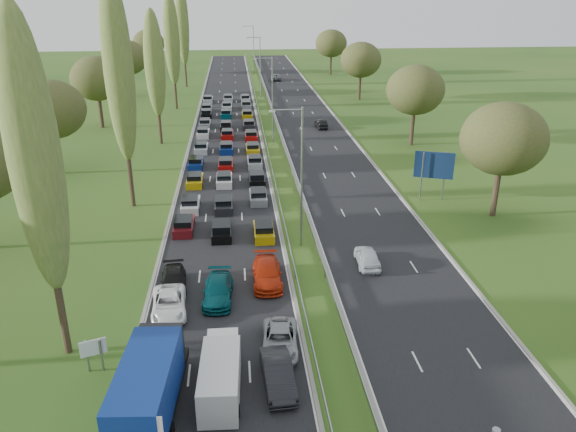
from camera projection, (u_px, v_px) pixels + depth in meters
name	position (u px, v px, depth m)	size (l,w,h in m)	color
ground	(272.00, 139.00, 82.84)	(260.00, 260.00, 0.00)	#254E18
near_carriageway	(226.00, 136.00, 84.55)	(10.50, 215.00, 0.04)	black
far_carriageway	(315.00, 134.00, 85.74)	(10.50, 215.00, 0.04)	black
central_reservation	(271.00, 131.00, 84.94)	(2.36, 215.00, 0.32)	gray
lamp_columns	(273.00, 101.00, 78.73)	(0.18, 140.18, 12.00)	gray
poplar_row	(142.00, 64.00, 65.86)	(2.80, 127.80, 22.44)	#2D2116
woodland_left	(42.00, 116.00, 61.60)	(8.00, 166.00, 11.10)	#2D2116
woodland_right	(436.00, 101.00, 69.35)	(8.00, 153.00, 11.10)	#2D2116
traffic_queue_fill	(226.00, 142.00, 79.75)	(9.10, 69.33, 0.80)	#590F14
near_car_2	(169.00, 304.00, 38.29)	(2.28, 4.94, 1.37)	white
near_car_3	(174.00, 280.00, 41.41)	(1.84, 4.53, 1.32)	black
near_car_7	(218.00, 290.00, 39.93)	(2.03, 4.98, 1.45)	#044349
near_car_9	(278.00, 374.00, 31.19)	(1.61, 4.60, 1.52)	black
near_car_10	(280.00, 340.00, 34.40)	(2.18, 4.73, 1.31)	#9FA2A8
near_car_11	(267.00, 273.00, 42.22)	(2.15, 5.29, 1.54)	#B5250B
far_car_0	(368.00, 257.00, 44.91)	(1.70, 4.24, 1.44)	silver
far_car_1	(321.00, 124.00, 88.97)	(1.43, 4.09, 1.35)	black
far_car_2	(276.00, 77.00, 135.05)	(2.38, 5.15, 1.43)	slate
blue_lorry	(150.00, 385.00, 28.52)	(2.52, 9.07, 3.83)	black
white_van_front	(223.00, 362.00, 31.96)	(1.81, 4.61, 1.85)	white
white_van_rear	(220.00, 377.00, 30.48)	(2.09, 5.32, 2.14)	silver
info_sign	(94.00, 351.00, 32.21)	(1.45, 0.60, 2.10)	gray
direction_sign	(434.00, 167.00, 57.74)	(3.79, 1.46, 5.20)	gray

